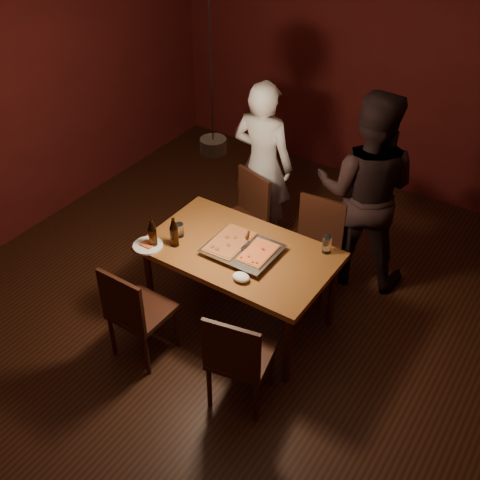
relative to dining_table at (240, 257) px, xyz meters
The scene contains 19 objects.
room_shell 0.76m from the dining_table, 109.92° to the right, with size 6.00×6.00×6.00m.
dining_table is the anchor object (origin of this frame).
chair_far_left 0.89m from the dining_table, 120.54° to the left, with size 0.53×0.53×0.49m.
chair_far_right 0.80m from the dining_table, 66.52° to the left, with size 0.46×0.46×0.49m.
chair_near_left 0.93m from the dining_table, 118.34° to the right, with size 0.42×0.42×0.49m.
chair_near_right 0.91m from the dining_table, 57.69° to the right, with size 0.50×0.50×0.49m.
pizza_tray 0.11m from the dining_table, 26.64° to the right, with size 0.55×0.45×0.05m, color silver.
pizza_meat 0.16m from the dining_table, behind, with size 0.26×0.42×0.02m, color maroon.
pizza_cheese 0.22m from the dining_table, ahead, with size 0.21×0.34×0.02m, color gold.
spatula 0.14m from the dining_table, 10.55° to the left, with size 0.09×0.24×0.04m, color silver, non-canonical shape.
beer_bottle_a 0.72m from the dining_table, 150.76° to the right, with size 0.07×0.07×0.25m.
beer_bottle_b 0.56m from the dining_table, 153.51° to the right, with size 0.07×0.07×0.26m.
water_glass_left 0.55m from the dining_table, 167.54° to the right, with size 0.07×0.07×0.12m, color silver.
water_glass_right 0.70m from the dining_table, 31.60° to the left, with size 0.07×0.07×0.15m, color silver.
plate_slice 0.74m from the dining_table, 150.14° to the right, with size 0.24×0.24×0.03m.
napkin 0.38m from the dining_table, 55.10° to the right, with size 0.14×0.11×0.06m, color white.
diner_white 1.25m from the dining_table, 113.55° to the left, with size 0.61×0.40×1.66m, color silver.
diner_dark 1.26m from the dining_table, 63.30° to the left, with size 0.89×0.69×1.83m, color black.
pendant_lamp 1.11m from the dining_table, 109.92° to the right, with size 0.18×0.18×1.10m.
Camera 1 is at (2.16, -2.93, 3.68)m, focal length 45.00 mm.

